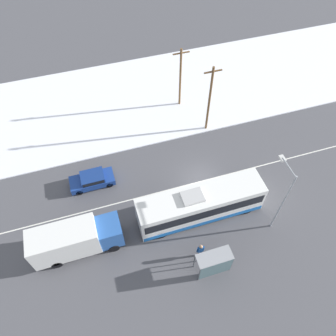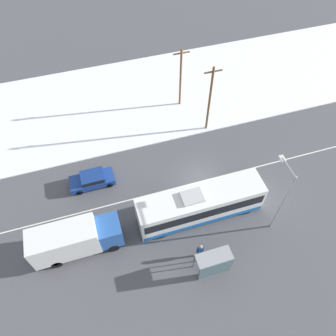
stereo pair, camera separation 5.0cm
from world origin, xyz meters
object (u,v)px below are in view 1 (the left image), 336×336
box_truck (74,239)px  utility_pole_roadside (210,99)px  city_bus (200,204)px  sedan_car (92,179)px  streetlamp (283,193)px  bus_shelter (215,264)px  pedestrian_at_stop (200,250)px  utility_pole_snowlot (180,77)px

box_truck → utility_pole_roadside: utility_pole_roadside is taller
city_bus → sedan_car: 10.56m
box_truck → streetlamp: (16.43, -2.48, 2.86)m
city_bus → streetlamp: bearing=-24.7°
city_bus → bus_shelter: (-0.80, -5.27, 0.01)m
box_truck → pedestrian_at_stop: box_truck is taller
sedan_car → pedestrian_at_stop: 12.17m
bus_shelter → streetlamp: bearing=22.7°
box_truck → pedestrian_at_stop: (9.48, -3.56, -0.68)m
bus_shelter → utility_pole_snowlot: 20.20m
sedan_car → utility_pole_snowlot: (11.53, 8.32, 3.08)m
city_bus → pedestrian_at_stop: size_ratio=6.09×
bus_shelter → streetlamp: size_ratio=0.37×
pedestrian_at_stop → streetlamp: 7.88m
utility_pole_roadside → utility_pole_snowlot: size_ratio=1.09×
pedestrian_at_stop → utility_pole_roadside: (5.84, 13.48, 3.07)m
pedestrian_at_stop → bus_shelter: bearing=-71.7°
box_truck → utility_pole_snowlot: bearing=46.5°
utility_pole_roadside → city_bus: bearing=-114.6°
pedestrian_at_stop → city_bus: bearing=70.0°
streetlamp → utility_pole_roadside: utility_pole_roadside is taller
bus_shelter → utility_pole_roadside: bearing=70.6°
pedestrian_at_stop → sedan_car: bearing=126.3°
streetlamp → utility_pole_roadside: size_ratio=0.93×
box_truck → streetlamp: bearing=-8.6°
box_truck → utility_pole_roadside: size_ratio=0.91×
box_truck → pedestrian_at_stop: size_ratio=4.00×
box_truck → sedan_car: size_ratio=1.74×
sedan_car → streetlamp: streetlamp is taller
city_bus → bus_shelter: city_bus is taller
sedan_car → utility_pole_roadside: 13.98m
utility_pole_snowlot → streetlamp: bearing=-81.2°
pedestrian_at_stop → utility_pole_roadside: size_ratio=0.23×
city_bus → utility_pole_roadside: bearing=65.4°
sedan_car → pedestrian_at_stop: (7.21, -9.80, 0.36)m
pedestrian_at_stop → bus_shelter: 1.78m
city_bus → box_truck: city_bus is taller
box_truck → utility_pole_snowlot: utility_pole_snowlot is taller
box_truck → streetlamp: 16.86m
pedestrian_at_stop → utility_pole_roadside: bearing=66.6°
city_bus → box_truck: bearing=-179.5°
sedan_car → streetlamp: bearing=148.4°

